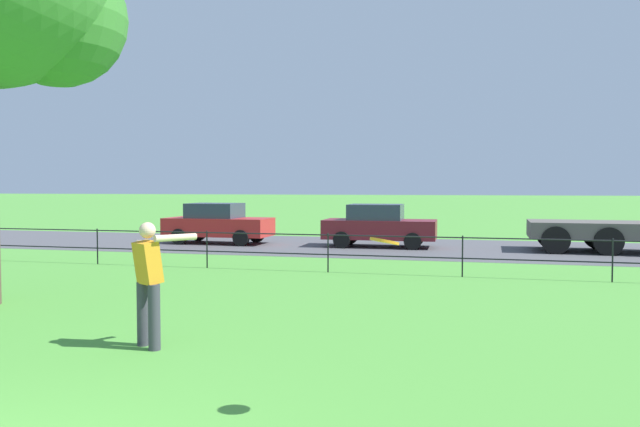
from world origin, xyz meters
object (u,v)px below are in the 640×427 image
car_red_far_left (218,223)px  car_maroon_center (379,225)px  person_thrower (149,280)px  frisbee (385,241)px

car_red_far_left → car_maroon_center: same height
person_thrower → car_red_far_left: (-5.13, 14.04, -0.14)m
frisbee → car_red_far_left: 18.06m
frisbee → car_red_far_left: frisbee is taller
person_thrower → car_maroon_center: person_thrower is taller
car_red_far_left → frisbee: bearing=-61.6°
frisbee → car_red_far_left: (-8.57, 15.87, -0.91)m
frisbee → car_maroon_center: (-2.39, 16.04, -0.91)m
person_thrower → frisbee: (3.44, -1.83, 0.76)m
frisbee → person_thrower: bearing=152.0°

